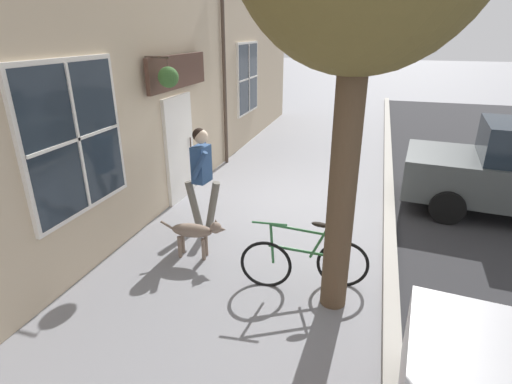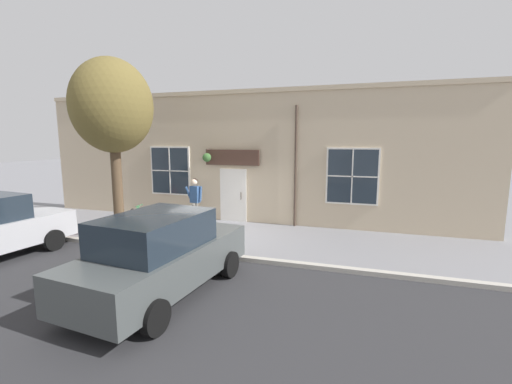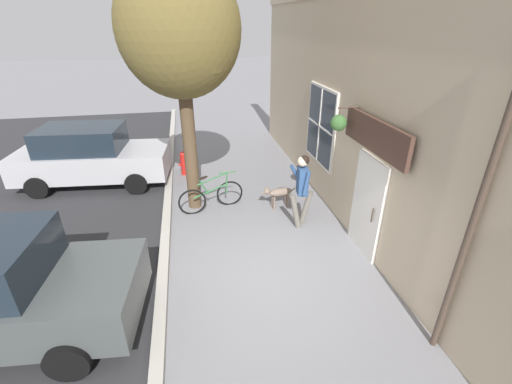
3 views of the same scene
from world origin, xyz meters
The scene contains 5 objects.
ground_plane centered at (0.00, 0.00, 0.00)m, with size 90.00×90.00×0.00m, color gray.
storefront_facade centered at (-2.34, 0.01, 2.56)m, with size 0.95×18.00×5.12m.
pedestrian_walking centered at (-1.16, -1.47, 1.10)m, with size 0.62×0.59×1.80m.
dog_on_leash centered at (-0.87, -2.43, 0.43)m, with size 1.04×0.30×0.64m.
leaning_bicycle centered at (0.84, -2.70, 0.38)m, with size 1.70×0.42×1.01m.
Camera 1 is at (1.55, -7.31, 3.27)m, focal length 28.00 mm.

